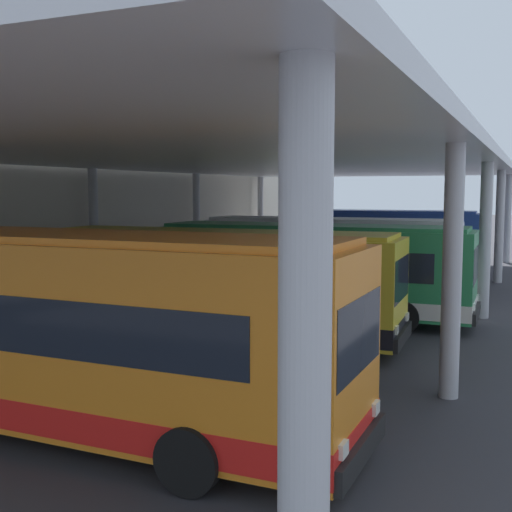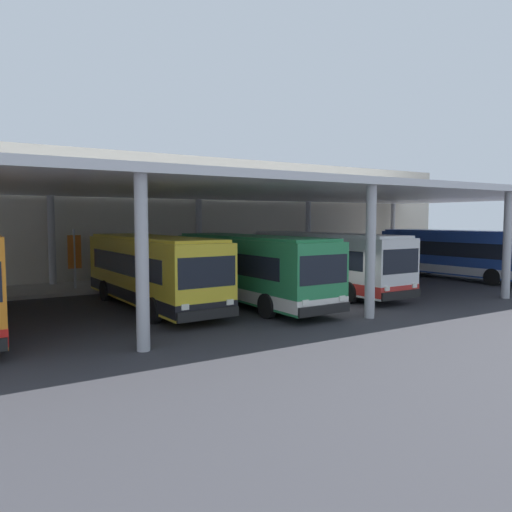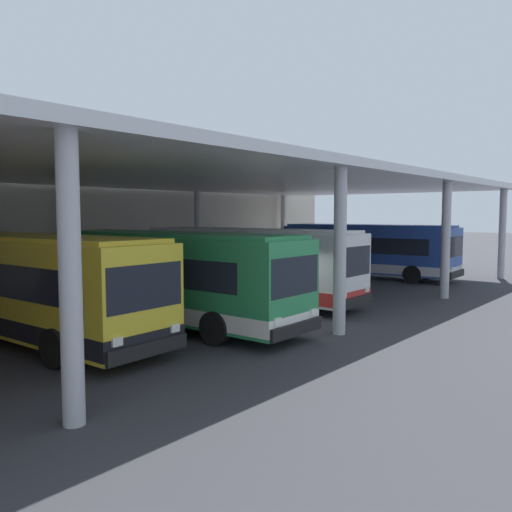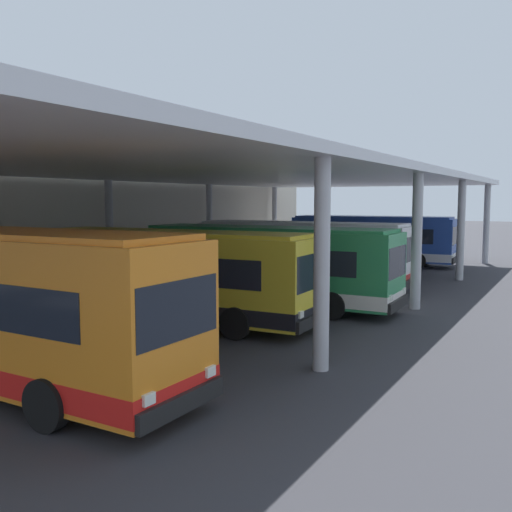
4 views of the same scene
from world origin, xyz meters
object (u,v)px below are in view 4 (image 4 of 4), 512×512
Objects in this scene: bus_far_bay at (301,253)px; bus_departing at (372,239)px; bus_second_bay at (172,275)px; bench_waiting at (251,252)px; trash_bin at (272,247)px; bus_middle_bay at (267,265)px.

bus_departing is at bearing 0.88° from bus_far_bay.
bus_second_bay is 5.90× the size of bench_waiting.
bus_far_bay and bus_departing have the same top height.
bench_waiting is 3.57m from trash_bin.
bus_middle_bay is 5.31m from bus_far_bay.
bus_far_bay is at bearing -3.02° from bus_second_bay.
bus_middle_bay reaches higher than bench_waiting.
bus_far_bay is 15.19m from trash_bin.
bus_second_bay is at bearing 179.11° from bus_departing.
bus_far_bay reaches higher than trash_bin.
bus_second_bay reaches higher than bench_waiting.
bus_departing is 10.87× the size of trash_bin.
trash_bin is (3.55, 0.28, 0.01)m from bench_waiting.
bus_departing is (16.51, 1.15, 0.00)m from bus_middle_bay.
bus_second_bay reaches higher than trash_bin.
bus_middle_bay reaches higher than trash_bin.
bus_far_bay reaches higher than bench_waiting.
bus_far_bay is (5.22, 0.97, 0.00)m from bus_middle_bay.
bus_departing is at bearing -74.46° from bench_waiting.
bus_departing is 8.34m from trash_bin.
bus_second_bay is at bearing -160.41° from trash_bin.
bench_waiting is (14.32, 9.04, -0.99)m from bus_middle_bay.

